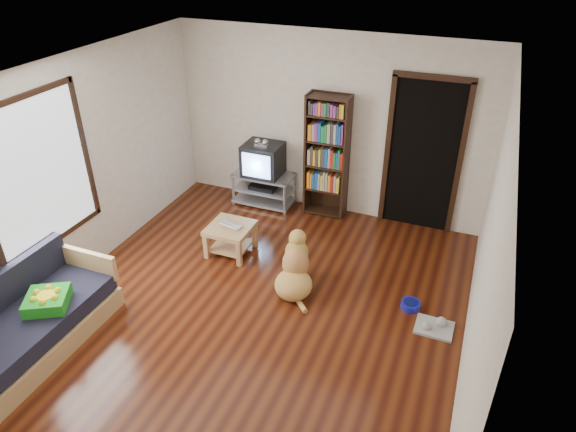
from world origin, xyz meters
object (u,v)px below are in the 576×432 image
at_px(tv_stand, 264,188).
at_px(green_cushion, 47,300).
at_px(grey_rag, 434,328).
at_px(crt_tv, 264,159).
at_px(coffee_table, 230,234).
at_px(laptop, 229,226).
at_px(sofa, 31,325).
at_px(dog_bowl, 411,305).
at_px(dog, 295,270).
at_px(bookshelf, 327,150).

bearing_deg(tv_stand, green_cushion, -103.80).
bearing_deg(tv_stand, grey_rag, -33.36).
bearing_deg(grey_rag, crt_tv, 146.33).
bearing_deg(coffee_table, grey_rag, -10.46).
xyz_separation_m(green_cushion, coffee_table, (0.99, 2.09, -0.21)).
distance_m(laptop, sofa, 2.50).
relative_size(green_cushion, crt_tv, 0.69).
height_order(green_cushion, sofa, sofa).
bearing_deg(sofa, coffee_table, 63.82).
xyz_separation_m(green_cushion, sofa, (-0.12, -0.17, -0.23)).
height_order(dog_bowl, sofa, sofa).
bearing_deg(green_cushion, dog, 10.19).
relative_size(laptop, crt_tv, 0.54).
bearing_deg(dog_bowl, crt_tv, 147.12).
bearing_deg(crt_tv, coffee_table, -84.36).
relative_size(green_cushion, dog_bowl, 1.81).
height_order(laptop, coffee_table, laptop).
bearing_deg(green_cushion, bookshelf, 33.53).
height_order(green_cushion, coffee_table, green_cushion).
height_order(grey_rag, crt_tv, crt_tv).
bearing_deg(dog, green_cushion, -140.19).
height_order(grey_rag, bookshelf, bookshelf).
distance_m(grey_rag, bookshelf, 2.90).
distance_m(crt_tv, coffee_table, 1.47).
bearing_deg(tv_stand, crt_tv, 90.00).
relative_size(crt_tv, bookshelf, 0.32).
bearing_deg(bookshelf, grey_rag, -46.10).
relative_size(tv_stand, dog, 1.12).
bearing_deg(sofa, crt_tv, 75.07).
bearing_deg(dog, grey_rag, -3.70).
height_order(grey_rag, sofa, sofa).
bearing_deg(laptop, coffee_table, 103.92).
distance_m(dog_bowl, grey_rag, 0.39).
bearing_deg(tv_stand, coffee_table, -84.27).
distance_m(green_cushion, dog, 2.66).
bearing_deg(tv_stand, bookshelf, 5.63).
xyz_separation_m(laptop, bookshelf, (0.81, 1.49, 0.59)).
relative_size(green_cushion, coffee_table, 0.73).
bearing_deg(coffee_table, dog, -20.45).
bearing_deg(laptop, crt_tv, 109.44).
relative_size(dog_bowl, coffee_table, 0.40).
height_order(coffee_table, dog, dog).
relative_size(dog_bowl, crt_tv, 0.38).
height_order(bookshelf, coffee_table, bookshelf).
bearing_deg(tv_stand, dog, -56.01).
bearing_deg(green_cushion, laptop, 34.78).
bearing_deg(laptop, bookshelf, 75.38).
height_order(green_cushion, dog, dog).
bearing_deg(tv_stand, sofa, -105.02).
distance_m(tv_stand, dog, 2.13).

